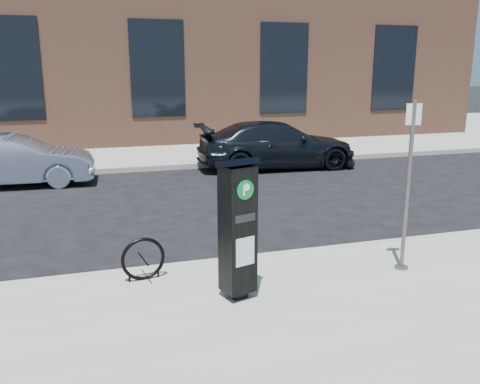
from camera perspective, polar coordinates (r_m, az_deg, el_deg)
name	(u,v)px	position (r m, az deg, el deg)	size (l,w,h in m)	color
ground	(267,262)	(8.34, 3.04, -7.88)	(120.00, 120.00, 0.00)	black
sidewalk_far	(154,140)	(21.65, -9.68, 5.73)	(60.00, 12.00, 0.15)	gray
curb_near	(267,258)	(8.30, 3.09, -7.45)	(60.00, 0.12, 0.16)	#9E9B93
curb_far	(179,167)	(15.82, -6.87, 2.83)	(60.00, 0.12, 0.16)	#9E9B93
building	(141,42)	(24.44, -11.04, 16.17)	(28.00, 10.05, 8.25)	brown
parking_kiosk	(238,227)	(6.47, -0.26, -3.96)	(0.52, 0.49, 1.87)	black
sign_pole	(408,188)	(7.72, 18.32, 0.44)	(0.22, 0.20, 2.50)	#5D5852
bike_rack	(143,259)	(7.34, -10.81, -7.42)	(0.63, 0.14, 0.63)	black
car_silver	(13,161)	(14.68, -24.11, 3.22)	(1.43, 4.09, 1.35)	#8794AC
car_dark	(277,145)	(15.91, 4.18, 5.32)	(2.02, 4.97, 1.44)	black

